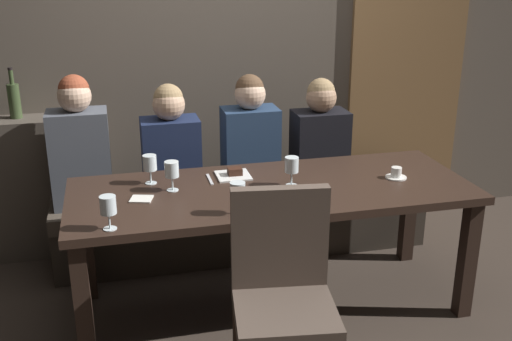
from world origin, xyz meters
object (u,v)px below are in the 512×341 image
(diner_near_end, at_px, (320,136))
(dessert_plate, at_px, (234,174))
(diner_redhead, at_px, (79,145))
(fork_on_table, at_px, (210,179))
(wine_glass_near_left, at_px, (108,206))
(diner_far_end, at_px, (250,137))
(diner_bearded, at_px, (171,146))
(wine_glass_near_right, at_px, (150,164))
(wine_glass_center_front, at_px, (292,166))
(wine_bottle_pale_label, at_px, (14,100))
(wine_glass_end_right, at_px, (172,170))
(wine_glass_end_left, at_px, (238,192))
(espresso_cup, at_px, (396,174))
(banquette_bench, at_px, (245,221))
(dining_table, at_px, (272,202))
(chair_near_side, at_px, (283,285))

(diner_near_end, distance_m, dessert_plate, 0.84)
(diner_redhead, relative_size, fork_on_table, 4.85)
(wine_glass_near_left, bearing_deg, diner_far_end, 49.21)
(diner_redhead, bearing_deg, diner_bearded, -4.55)
(diner_redhead, relative_size, wine_glass_near_right, 5.02)
(wine_glass_center_front, bearing_deg, wine_bottle_pale_label, 145.25)
(wine_glass_end_right, relative_size, dessert_plate, 0.86)
(wine_glass_end_left, xyz_separation_m, wine_glass_end_right, (-0.28, 0.39, 0.00))
(diner_near_end, xyz_separation_m, wine_glass_center_front, (-0.41, -0.70, 0.06))
(diner_far_end, bearing_deg, wine_bottle_pale_label, 166.94)
(diner_far_end, xyz_separation_m, dessert_plate, (-0.21, -0.50, -0.06))
(espresso_cup, bearing_deg, diner_bearded, 149.65)
(diner_bearded, bearing_deg, wine_glass_center_front, -49.07)
(wine_glass_near_left, relative_size, wine_glass_center_front, 1.00)
(banquette_bench, relative_size, diner_redhead, 3.03)
(diner_bearded, distance_m, dessert_plate, 0.55)
(fork_on_table, bearing_deg, wine_bottle_pale_label, 141.82)
(diner_near_end, bearing_deg, espresso_cup, -74.21)
(wine_glass_near_left, bearing_deg, dessert_plate, 38.61)
(diner_bearded, xyz_separation_m, wine_glass_end_left, (0.22, -0.99, 0.05))
(wine_glass_center_front, distance_m, espresso_cup, 0.62)
(dining_table, bearing_deg, dessert_plate, 127.85)
(diner_far_end, distance_m, wine_glass_near_left, 1.41)
(chair_near_side, relative_size, wine_glass_near_left, 5.98)
(diner_bearded, relative_size, dessert_plate, 3.95)
(wine_glass_end_left, height_order, wine_glass_center_front, same)
(diner_near_end, distance_m, wine_bottle_pale_label, 1.99)
(wine_glass_end_right, bearing_deg, diner_far_end, 47.81)
(wine_glass_center_front, distance_m, fork_on_table, 0.48)
(wine_bottle_pale_label, xyz_separation_m, espresso_cup, (2.14, -1.09, -0.30))
(diner_near_end, xyz_separation_m, wine_glass_near_right, (-1.16, -0.48, 0.06))
(banquette_bench, xyz_separation_m, espresso_cup, (0.72, -0.73, 0.54))
(wine_glass_near_left, xyz_separation_m, wine_glass_center_front, (0.98, 0.34, -0.00))
(diner_redhead, distance_m, wine_bottle_pale_label, 0.56)
(wine_glass_near_right, xyz_separation_m, wine_glass_end_right, (0.11, -0.14, 0.00))
(banquette_bench, distance_m, diner_far_end, 0.59)
(banquette_bench, height_order, diner_redhead, diner_redhead)
(fork_on_table, bearing_deg, espresso_cup, -12.11)
(dining_table, relative_size, wine_bottle_pale_label, 6.75)
(diner_near_end, height_order, dessert_plate, diner_near_end)
(diner_bearded, relative_size, wine_glass_near_left, 4.58)
(diner_far_end, height_order, wine_glass_near_left, diner_far_end)
(wine_bottle_pale_label, xyz_separation_m, dessert_plate, (1.25, -0.84, -0.32))
(wine_glass_end_left, distance_m, wine_glass_end_right, 0.48)
(wine_glass_near_left, bearing_deg, wine_glass_end_left, 3.13)
(banquette_bench, distance_m, chair_near_side, 1.47)
(chair_near_side, relative_size, diner_bearded, 1.31)
(banquette_bench, xyz_separation_m, fork_on_table, (-0.31, -0.51, 0.51))
(wine_glass_near_right, xyz_separation_m, wine_glass_center_front, (0.75, -0.22, -0.00))
(diner_far_end, bearing_deg, chair_near_side, -97.55)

